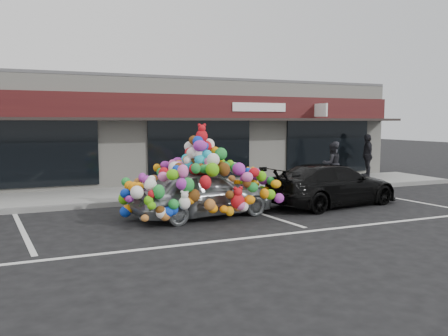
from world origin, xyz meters
name	(u,v)px	position (x,y,z in m)	size (l,w,h in m)	color
ground	(159,222)	(0.00, 0.00, 0.00)	(90.00, 90.00, 0.00)	black
shop_building	(112,131)	(0.00, 8.44, 2.16)	(24.00, 7.20, 4.31)	beige
sidewalk	(131,195)	(0.00, 4.00, 0.07)	(26.00, 3.00, 0.15)	gray
kerb	(140,202)	(0.00, 2.50, 0.07)	(26.00, 0.18, 0.16)	slate
parking_stripe_left	(23,231)	(-3.20, 0.20, 0.00)	(0.12, 4.40, 0.01)	silver
parking_stripe_mid	(254,212)	(2.80, 0.20, 0.00)	(0.12, 4.40, 0.01)	silver
parking_stripe_right	(401,199)	(8.20, 0.20, 0.00)	(0.12, 4.40, 0.01)	silver
lane_line	(271,235)	(2.00, -2.30, 0.00)	(14.00, 0.12, 0.01)	silver
toy_car	(203,187)	(1.25, 0.16, 0.81)	(2.81, 4.32, 2.40)	#8F9498
black_sedan	(332,185)	(5.43, 0.19, 0.64)	(4.42, 1.80, 1.28)	black
pedestrian_a	(334,161)	(8.35, 4.09, 0.95)	(0.58, 0.38, 1.60)	#232328
pedestrian_b	(332,164)	(7.52, 3.11, 0.95)	(0.78, 0.61, 1.60)	black
pedestrian_c	(367,155)	(10.45, 4.58, 1.08)	(0.46, 1.09, 1.87)	#242127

